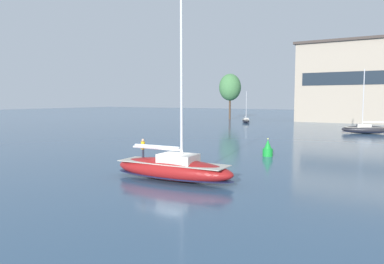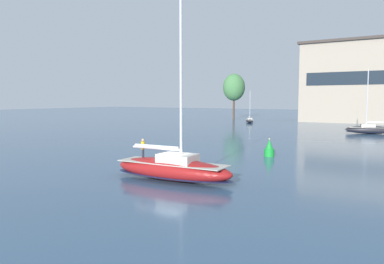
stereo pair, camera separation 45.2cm
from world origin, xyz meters
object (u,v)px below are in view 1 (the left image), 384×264
at_px(sailboat_moored_mid_channel, 366,129).
at_px(sailboat_moored_near_marina, 246,120).
at_px(channel_buoy, 268,149).
at_px(tree_shore_center, 230,87).
at_px(sailboat_main, 173,168).

bearing_deg(sailboat_moored_mid_channel, sailboat_moored_near_marina, 150.90).
height_order(sailboat_moored_near_marina, channel_buoy, sailboat_moored_near_marina).
relative_size(tree_shore_center, channel_buoy, 7.02).
xyz_separation_m(tree_shore_center, channel_buoy, (38.67, -69.93, -9.43)).
height_order(sailboat_main, sailboat_moored_mid_channel, sailboat_main).
height_order(sailboat_moored_mid_channel, channel_buoy, sailboat_moored_mid_channel).
bearing_deg(sailboat_moored_near_marina, channel_buoy, -64.25).
relative_size(tree_shore_center, sailboat_main, 1.00).
bearing_deg(tree_shore_center, sailboat_main, -66.99).
relative_size(sailboat_moored_near_marina, sailboat_moored_mid_channel, 0.71).
xyz_separation_m(tree_shore_center, sailboat_moored_mid_channel, (44.71, -33.29, -9.43)).
distance_m(sailboat_moored_near_marina, sailboat_moored_mid_channel, 37.11).
bearing_deg(sailboat_moored_near_marina, tree_shore_center, 128.87).
xyz_separation_m(tree_shore_center, sailboat_moored_near_marina, (12.29, -15.24, -9.67)).
distance_m(sailboat_moored_mid_channel, channel_buoy, 37.14).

